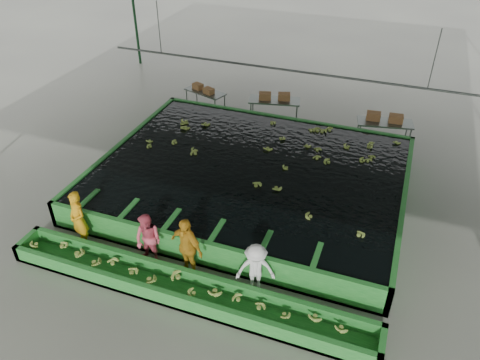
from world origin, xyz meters
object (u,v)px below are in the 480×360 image
at_px(box_stack_right, 384,121).
at_px(packing_table_mid, 274,110).
at_px(worker_c, 186,247).
at_px(box_stack_left, 203,91).
at_px(flotation_tank, 250,178).
at_px(packing_table_left, 206,100).
at_px(worker_b, 148,240).
at_px(packing_table_right, 383,133).
at_px(sorting_trough, 184,289).
at_px(worker_a, 78,219).
at_px(worker_d, 256,270).
at_px(box_stack_mid, 274,99).

bearing_deg(box_stack_right, packing_table_mid, 175.91).
relative_size(worker_c, box_stack_left, 1.60).
xyz_separation_m(worker_c, box_stack_left, (-3.77, 9.47, -0.07)).
distance_m(flotation_tank, packing_table_left, 6.54).
xyz_separation_m(worker_b, worker_c, (1.15, 0.00, 0.11)).
bearing_deg(packing_table_right, sorting_trough, -111.30).
xyz_separation_m(sorting_trough, box_stack_left, (-4.04, 10.27, 0.60)).
bearing_deg(worker_a, packing_table_left, 113.25).
height_order(sorting_trough, packing_table_right, packing_table_right).
height_order(packing_table_left, packing_table_right, packing_table_right).
xyz_separation_m(worker_c, worker_d, (1.92, 0.00, -0.15)).
distance_m(worker_d, packing_table_mid, 9.77).
bearing_deg(packing_table_mid, flotation_tank, -81.81).
relative_size(worker_c, box_stack_right, 1.35).
distance_m(worker_b, box_stack_left, 9.82).
height_order(sorting_trough, packing_table_left, packing_table_left).
xyz_separation_m(worker_d, packing_table_right, (2.19, 9.06, -0.30)).
xyz_separation_m(flotation_tank, box_stack_mid, (-0.76, 5.20, 0.52)).
distance_m(worker_b, worker_c, 1.16).
bearing_deg(packing_table_right, worker_c, -114.41).
bearing_deg(sorting_trough, box_stack_mid, 94.23).
bearing_deg(worker_c, box_stack_right, 85.05).
height_order(worker_b, box_stack_right, worker_b).
bearing_deg(box_stack_right, worker_d, -103.16).
distance_m(worker_c, worker_d, 1.92).
relative_size(worker_d, box_stack_right, 1.13).
xyz_separation_m(box_stack_mid, box_stack_right, (4.55, -0.36, -0.02)).
xyz_separation_m(packing_table_right, box_stack_mid, (-4.61, 0.44, 0.50)).
xyz_separation_m(worker_a, packing_table_left, (-0.30, 9.50, -0.47)).
height_order(flotation_tank, worker_a, worker_a).
bearing_deg(box_stack_mid, packing_table_left, 179.91).
bearing_deg(box_stack_mid, worker_d, -75.74).
height_order(worker_a, packing_table_mid, worker_a).
bearing_deg(worker_c, box_stack_mid, 111.97).
relative_size(packing_table_left, box_stack_right, 1.37).
height_order(box_stack_mid, box_stack_right, box_stack_mid).
bearing_deg(worker_d, sorting_trough, -173.97).
bearing_deg(packing_table_mid, worker_c, -87.12).
bearing_deg(worker_c, worker_b, -161.02).
xyz_separation_m(flotation_tank, worker_d, (1.65, -4.30, 0.32)).
bearing_deg(box_stack_mid, flotation_tank, -81.66).
height_order(worker_d, box_stack_mid, worker_d).
height_order(packing_table_right, box_stack_mid, box_stack_mid).
xyz_separation_m(worker_a, packing_table_mid, (2.92, 9.46, -0.41)).
bearing_deg(box_stack_left, sorting_trough, -68.53).
bearing_deg(sorting_trough, packing_table_right, 68.70).
bearing_deg(flotation_tank, box_stack_left, 128.01).
relative_size(worker_a, worker_b, 1.10).
bearing_deg(flotation_tank, box_stack_mid, 98.34).
bearing_deg(packing_table_left, box_stack_right, -2.68).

